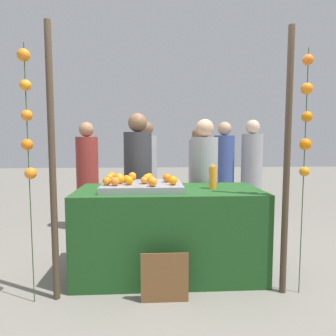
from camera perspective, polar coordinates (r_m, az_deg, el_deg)
ground_plane at (r=3.39m, az=0.15°, el=-18.70°), size 24.00×24.00×0.00m
stall_counter at (r=3.24m, az=0.15°, el=-11.59°), size 1.85×0.86×0.88m
orange_tray at (r=3.15m, az=-4.77°, el=-3.34°), size 0.80×0.63×0.06m
orange_0 at (r=3.20m, az=-7.67°, el=-1.99°), size 0.08×0.08×0.08m
orange_1 at (r=2.90m, az=-2.86°, el=-2.58°), size 0.09×0.09×0.09m
orange_2 at (r=3.35m, az=-10.71°, el=-1.72°), size 0.07×0.07×0.07m
orange_3 at (r=2.99m, az=-9.76°, el=-2.46°), size 0.08×0.08×0.08m
orange_4 at (r=3.19m, az=-0.16°, el=-1.83°), size 0.09×0.09×0.09m
orange_5 at (r=3.42m, az=-10.29°, el=-1.48°), size 0.09×0.09×0.09m
orange_6 at (r=3.03m, az=-7.24°, el=-2.31°), size 0.09×0.09×0.09m
orange_7 at (r=3.36m, az=-3.52°, el=-1.59°), size 0.08×0.08×0.08m
orange_8 at (r=3.22m, az=-3.93°, el=-1.85°), size 0.08×0.08×0.08m
orange_9 at (r=3.12m, az=-8.86°, el=-2.07°), size 0.09×0.09×0.09m
orange_10 at (r=3.00m, az=0.92°, el=-2.33°), size 0.09×0.09×0.09m
orange_11 at (r=3.04m, az=-11.23°, el=-2.39°), size 0.08×0.08×0.08m
orange_12 at (r=3.09m, az=-4.43°, el=-2.26°), size 0.07×0.07×0.07m
orange_13 at (r=3.38m, az=-6.60°, el=-1.50°), size 0.09×0.09×0.09m
orange_14 at (r=3.08m, az=-3.14°, el=-2.21°), size 0.08×0.08×0.08m
orange_15 at (r=3.35m, az=-8.96°, el=-1.65°), size 0.08×0.08×0.08m
juice_bottle at (r=3.17m, az=8.25°, el=-1.73°), size 0.08×0.08×0.25m
chalkboard_sign at (r=2.78m, az=-0.62°, el=-19.66°), size 0.40×0.03×0.44m
vendor_left at (r=3.82m, az=-5.55°, el=-3.61°), size 0.34×0.34×1.70m
vendor_right at (r=3.85m, az=6.68°, el=-4.04°), size 0.33×0.33×1.63m
crowd_person_0 at (r=5.10m, az=-3.96°, el=-1.48°), size 0.34×0.34×1.67m
crowd_person_1 at (r=4.84m, az=-14.62°, el=-2.18°), size 0.33×0.33×1.64m
crowd_person_2 at (r=5.27m, az=15.15°, el=-1.30°), size 0.34×0.34×1.70m
crowd_person_3 at (r=5.46m, az=5.48°, el=-1.50°), size 0.32×0.32×1.58m
crowd_person_4 at (r=5.24m, az=10.27°, el=-1.38°), size 0.33×0.33×1.67m
canopy_post_left at (r=2.75m, az=-20.58°, el=0.56°), size 0.06×0.06×2.34m
canopy_post_right at (r=2.89m, az=21.09°, el=0.75°), size 0.06×0.06×2.34m
garland_strand_left at (r=2.77m, az=-24.63°, el=8.73°), size 0.11×0.10×2.15m
garland_strand_right at (r=2.93m, az=24.17°, el=8.56°), size 0.11×0.11×2.15m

